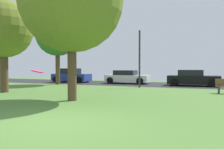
{
  "coord_description": "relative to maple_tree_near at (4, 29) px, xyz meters",
  "views": [
    {
      "loc": [
        4.03,
        -5.47,
        1.62
      ],
      "look_at": [
        0.0,
        4.48,
        1.27
      ],
      "focal_mm": 37.01,
      "sensor_mm": 36.0,
      "label": 1
    }
  ],
  "objects": [
    {
      "name": "parked_car_blue",
      "position": [
        -1.37,
        10.14,
        -3.37
      ],
      "size": [
        4.05,
        1.95,
        1.48
      ],
      "color": "#233893",
      "rests_on": "ground_plane"
    },
    {
      "name": "ground_plane",
      "position": [
        7.93,
        -5.63,
        -4.04
      ],
      "size": [
        44.0,
        44.0,
        0.0
      ],
      "primitive_type": "plane",
      "color": "#547F38"
    },
    {
      "name": "oak_tree_left",
      "position": [
        5.99,
        -1.5,
        0.77
      ],
      "size": [
        5.0,
        5.0,
        7.32
      ],
      "color": "brown",
      "rests_on": "ground_plane"
    },
    {
      "name": "street_lamp_post",
      "position": [
        7.14,
        6.57,
        -1.79
      ],
      "size": [
        0.14,
        0.14,
        4.5
      ],
      "primitive_type": "cylinder",
      "color": "#2D2D33",
      "rests_on": "ground_plane"
    },
    {
      "name": "road_strip",
      "position": [
        7.93,
        10.37,
        -4.03
      ],
      "size": [
        44.0,
        6.4,
        0.01
      ],
      "primitive_type": "cube",
      "color": "#28282B",
      "rests_on": "ground_plane"
    },
    {
      "name": "parked_car_black",
      "position": [
        10.98,
        10.03,
        -3.4
      ],
      "size": [
        4.27,
        2.11,
        1.38
      ],
      "color": "black",
      "rests_on": "ground_plane"
    },
    {
      "name": "parked_car_white",
      "position": [
        4.81,
        10.53,
        -3.43
      ],
      "size": [
        4.26,
        2.03,
        1.3
      ],
      "color": "white",
      "rests_on": "ground_plane"
    },
    {
      "name": "birch_tree_lone",
      "position": [
        -0.82,
        6.96,
        0.64
      ],
      "size": [
        4.08,
        4.08,
        6.74
      ],
      "color": "brown",
      "rests_on": "ground_plane"
    },
    {
      "name": "maple_tree_near",
      "position": [
        0.0,
        0.0,
        0.0
      ],
      "size": [
        3.7,
        3.7,
        5.92
      ],
      "color": "brown",
      "rests_on": "ground_plane"
    },
    {
      "name": "frisbee_disc",
      "position": [
        8.48,
        -6.95,
        -2.52
      ],
      "size": [
        0.36,
        0.36,
        0.08
      ],
      "color": "#EA2D6B"
    }
  ]
}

